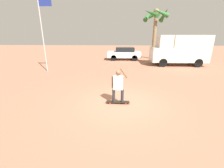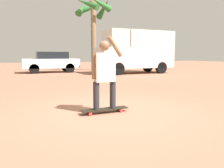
{
  "view_description": "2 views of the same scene",
  "coord_description": "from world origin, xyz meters",
  "px_view_note": "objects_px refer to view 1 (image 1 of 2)",
  "views": [
    {
      "loc": [
        -0.1,
        -6.63,
        3.17
      ],
      "look_at": [
        -0.44,
        0.08,
        0.94
      ],
      "focal_mm": 24.0,
      "sensor_mm": 36.0,
      "label": 1
    },
    {
      "loc": [
        -1.94,
        -4.63,
        1.31
      ],
      "look_at": [
        0.08,
        0.05,
        0.65
      ],
      "focal_mm": 35.0,
      "sensor_mm": 36.0,
      "label": 2
    }
  ],
  "objects_px": {
    "camper_van": "(180,49)",
    "flagpole": "(43,29)",
    "parked_car_white": "(124,53)",
    "skateboard": "(118,102)",
    "palm_tree_near_van": "(156,19)",
    "person_skateboarder": "(118,84)"
  },
  "relations": [
    {
      "from": "palm_tree_near_van",
      "to": "parked_car_white",
      "type": "bearing_deg",
      "value": -161.91
    },
    {
      "from": "parked_car_white",
      "to": "flagpole",
      "type": "distance_m",
      "value": 10.08
    },
    {
      "from": "skateboard",
      "to": "camper_van",
      "type": "height_order",
      "value": "camper_van"
    },
    {
      "from": "skateboard",
      "to": "flagpole",
      "type": "relative_size",
      "value": 0.18
    },
    {
      "from": "person_skateboarder",
      "to": "palm_tree_near_van",
      "type": "relative_size",
      "value": 0.26
    },
    {
      "from": "camper_van",
      "to": "palm_tree_near_van",
      "type": "xyz_separation_m",
      "value": [
        -1.8,
        4.6,
        3.34
      ]
    },
    {
      "from": "camper_van",
      "to": "skateboard",
      "type": "bearing_deg",
      "value": -123.13
    },
    {
      "from": "camper_van",
      "to": "flagpole",
      "type": "distance_m",
      "value": 13.33
    },
    {
      "from": "flagpole",
      "to": "person_skateboarder",
      "type": "bearing_deg",
      "value": -45.16
    },
    {
      "from": "parked_car_white",
      "to": "skateboard",
      "type": "bearing_deg",
      "value": -92.83
    },
    {
      "from": "parked_car_white",
      "to": "camper_van",
      "type": "bearing_deg",
      "value": -30.04
    },
    {
      "from": "parked_car_white",
      "to": "palm_tree_near_van",
      "type": "xyz_separation_m",
      "value": [
        3.93,
        1.28,
        4.18
      ]
    },
    {
      "from": "skateboard",
      "to": "palm_tree_near_van",
      "type": "height_order",
      "value": "palm_tree_near_van"
    },
    {
      "from": "camper_van",
      "to": "palm_tree_near_van",
      "type": "height_order",
      "value": "palm_tree_near_van"
    },
    {
      "from": "palm_tree_near_van",
      "to": "flagpole",
      "type": "bearing_deg",
      "value": -143.99
    },
    {
      "from": "person_skateboarder",
      "to": "flagpole",
      "type": "distance_m",
      "value": 9.42
    },
    {
      "from": "camper_van",
      "to": "parked_car_white",
      "type": "relative_size",
      "value": 1.35
    },
    {
      "from": "skateboard",
      "to": "parked_car_white",
      "type": "bearing_deg",
      "value": 87.17
    },
    {
      "from": "flagpole",
      "to": "camper_van",
      "type": "bearing_deg",
      "value": 14.77
    },
    {
      "from": "skateboard",
      "to": "flagpole",
      "type": "distance_m",
      "value": 9.71
    },
    {
      "from": "camper_van",
      "to": "flagpole",
      "type": "relative_size",
      "value": 0.92
    },
    {
      "from": "person_skateboarder",
      "to": "camper_van",
      "type": "bearing_deg",
      "value": 56.87
    }
  ]
}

